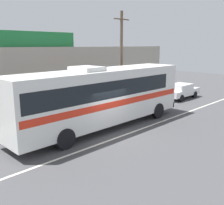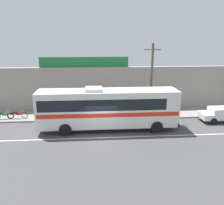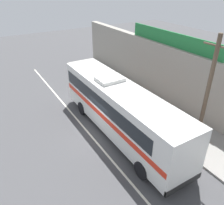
# 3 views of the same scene
# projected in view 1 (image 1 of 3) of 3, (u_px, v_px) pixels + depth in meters

# --- Properties ---
(ground_plane) EXTENTS (70.00, 70.00, 0.00)m
(ground_plane) POSITION_uv_depth(u_px,v_px,m) (108.00, 134.00, 14.73)
(ground_plane) COLOR #444447
(sidewalk_slab) EXTENTS (30.00, 3.60, 0.14)m
(sidewalk_slab) POSITION_uv_depth(u_px,v_px,m) (57.00, 115.00, 18.29)
(sidewalk_slab) COLOR gray
(sidewalk_slab) RESTS_ON ground_plane
(storefront_facade) EXTENTS (30.00, 0.70, 4.80)m
(storefront_facade) POSITION_uv_depth(u_px,v_px,m) (39.00, 80.00, 19.25)
(storefront_facade) COLOR gray
(storefront_facade) RESTS_ON ground_plane
(storefront_billboard) EXTENTS (9.62, 0.12, 1.10)m
(storefront_billboard) POSITION_uv_depth(u_px,v_px,m) (16.00, 39.00, 17.54)
(storefront_billboard) COLOR #1E7538
(storefront_billboard) RESTS_ON storefront_facade
(road_center_stripe) EXTENTS (30.00, 0.14, 0.01)m
(road_center_stripe) POSITION_uv_depth(u_px,v_px,m) (118.00, 137.00, 14.18)
(road_center_stripe) COLOR silver
(road_center_stripe) RESTS_ON ground_plane
(intercity_bus) EXTENTS (12.06, 2.59, 3.78)m
(intercity_bus) POSITION_uv_depth(u_px,v_px,m) (102.00, 94.00, 15.40)
(intercity_bus) COLOR silver
(intercity_bus) RESTS_ON ground_plane
(parked_car) EXTENTS (4.26, 1.83, 1.37)m
(parked_car) POSITION_uv_depth(u_px,v_px,m) (181.00, 91.00, 24.33)
(parked_car) COLOR silver
(parked_car) RESTS_ON ground_plane
(utility_pole) EXTENTS (1.60, 0.22, 7.28)m
(utility_pole) POSITION_uv_depth(u_px,v_px,m) (121.00, 59.00, 19.90)
(utility_pole) COLOR brown
(utility_pole) RESTS_ON sidewalk_slab
(pedestrian_near_shop) EXTENTS (0.30, 0.48, 1.57)m
(pedestrian_near_shop) POSITION_uv_depth(u_px,v_px,m) (129.00, 88.00, 24.07)
(pedestrian_near_shop) COLOR brown
(pedestrian_near_shop) RESTS_ON sidewalk_slab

